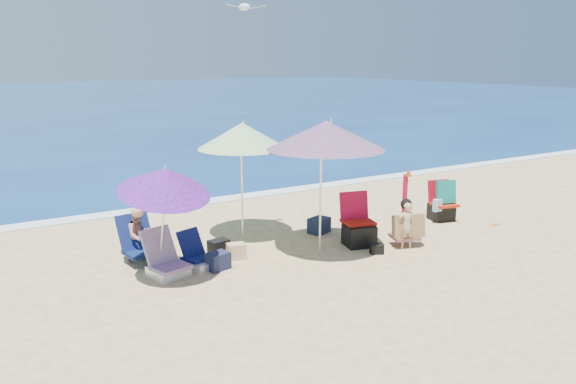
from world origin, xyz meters
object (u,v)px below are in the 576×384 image
person_center (407,225)px  person_left (139,235)px  furled_umbrella (405,198)px  umbrella_turquoise (326,135)px  camp_chair_left (358,230)px  camp_chair_right (442,206)px  seagull (244,7)px  chair_rainbow (166,264)px  chair_navy (198,258)px  umbrella_striped (242,136)px  umbrella_blue (165,181)px

person_center → person_left: (-4.44, 1.82, 0.05)m
furled_umbrella → person_center: 1.00m
umbrella_turquoise → person_center: (1.42, -0.61, -1.69)m
camp_chair_left → camp_chair_right: size_ratio=1.07×
furled_umbrella → seagull: seagull is taller
camp_chair_left → furled_umbrella: bearing=7.1°
chair_rainbow → person_center: 4.39m
furled_umbrella → chair_navy: (-4.31, 0.27, -0.55)m
furled_umbrella → umbrella_striped: bearing=154.0°
furled_umbrella → camp_chair_left: (-1.29, -0.16, -0.42)m
furled_umbrella → camp_chair_right: size_ratio=1.44×
camp_chair_left → person_left: 3.98m
furled_umbrella → seagull: size_ratio=1.71×
umbrella_striped → person_left: 2.67m
person_left → umbrella_turquoise: bearing=-21.8°
person_left → camp_chair_left: bearing=-18.2°
chair_navy → camp_chair_left: (3.03, -0.42, 0.13)m
umbrella_striped → umbrella_blue: (-2.03, -1.43, -0.38)m
camp_chair_left → person_center: bearing=-40.8°
furled_umbrella → chair_navy: furled_umbrella is taller
furled_umbrella → chair_rainbow: 4.93m
camp_chair_right → seagull: seagull is taller
chair_rainbow → person_center: bearing=-11.9°
umbrella_striped → seagull: size_ratio=2.99×
umbrella_blue → person_left: umbrella_blue is taller
umbrella_striped → chair_navy: (-1.43, -1.14, -1.82)m
chair_navy → umbrella_turquoise: bearing=-9.9°
person_left → seagull: size_ratio=1.37×
camp_chair_left → person_left: person_left is taller
umbrella_turquoise → umbrella_blue: 2.92m
camp_chair_right → chair_rainbow: bearing=-179.4°
umbrella_striped → umbrella_blue: size_ratio=1.16×
umbrella_striped → person_left: (-2.17, -0.33, -1.51)m
camp_chair_left → camp_chair_right: (2.57, 0.40, 0.04)m
chair_rainbow → camp_chair_left: camp_chair_left is taller
umbrella_blue → furled_umbrella: umbrella_blue is taller
umbrella_blue → person_center: bearing=-9.4°
umbrella_turquoise → camp_chair_left: bearing=-2.1°
umbrella_striped → chair_navy: bearing=-141.3°
umbrella_blue → chair_navy: 1.59m
chair_rainbow → person_left: (-0.16, 0.92, 0.27)m
seagull → umbrella_striped: bearing=89.7°
umbrella_striped → chair_rainbow: bearing=-148.4°
chair_rainbow → umbrella_turquoise: bearing=-5.9°
umbrella_turquoise → chair_rainbow: (-2.87, 0.30, -1.91)m
chair_navy → seagull: seagull is taller
umbrella_turquoise → person_left: size_ratio=2.41×
person_left → chair_navy: bearing=-47.5°
umbrella_striped → person_center: 3.49m
umbrella_striped → person_center: bearing=-43.4°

